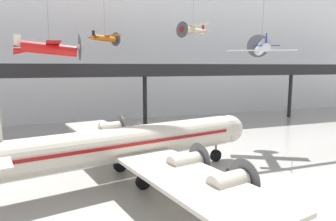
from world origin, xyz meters
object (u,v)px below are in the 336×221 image
object	(u,v)px
suspended_plane_orange_highwing	(105,38)
info_sign_pedestal	(227,176)
suspended_plane_cream_biplane	(193,30)
stanchion_barrier	(292,168)
suspended_plane_white_twin	(262,48)
airliner_silver_main	(127,145)
suspended_plane_red_highwing	(49,48)

from	to	relation	value
suspended_plane_orange_highwing	info_sign_pedestal	world-z (taller)	suspended_plane_orange_highwing
suspended_plane_cream_biplane	stanchion_barrier	distance (m)	27.16
suspended_plane_white_twin	suspended_plane_orange_highwing	world-z (taller)	suspended_plane_orange_highwing
airliner_silver_main	stanchion_barrier	size ratio (longest dim) A/B	29.38
suspended_plane_cream_biplane	airliner_silver_main	bearing A→B (deg)	27.30
airliner_silver_main	info_sign_pedestal	bearing A→B (deg)	-32.06
suspended_plane_cream_biplane	suspended_plane_red_highwing	bearing A→B (deg)	-14.43
suspended_plane_white_twin	suspended_plane_cream_biplane	world-z (taller)	suspended_plane_cream_biplane
suspended_plane_red_highwing	stanchion_barrier	distance (m)	31.08
suspended_plane_red_highwing	suspended_plane_orange_highwing	xyz separation A→B (m)	(8.11, 8.89, 2.28)
info_sign_pedestal	suspended_plane_cream_biplane	bearing A→B (deg)	78.28
suspended_plane_red_highwing	info_sign_pedestal	bearing A→B (deg)	-54.10
suspended_plane_red_highwing	stanchion_barrier	bearing A→B (deg)	-43.02
suspended_plane_white_twin	suspended_plane_orange_highwing	size ratio (longest dim) A/B	1.21
suspended_plane_red_highwing	info_sign_pedestal	xyz separation A→B (m)	(14.87, -18.28, -11.95)
suspended_plane_white_twin	info_sign_pedestal	size ratio (longest dim) A/B	9.53
info_sign_pedestal	suspended_plane_white_twin	bearing A→B (deg)	47.71
suspended_plane_orange_highwing	suspended_plane_cream_biplane	distance (m)	14.10
suspended_plane_white_twin	suspended_plane_cream_biplane	bearing A→B (deg)	45.18
suspended_plane_orange_highwing	suspended_plane_cream_biplane	world-z (taller)	suspended_plane_cream_biplane
airliner_silver_main	info_sign_pedestal	xyz separation A→B (m)	(8.48, -3.02, -2.87)
suspended_plane_cream_biplane	suspended_plane_orange_highwing	bearing A→B (deg)	-45.55
info_sign_pedestal	stanchion_barrier	bearing A→B (deg)	3.96
suspended_plane_orange_highwing	info_sign_pedestal	xyz separation A→B (m)	(6.76, -27.17, -14.22)
airliner_silver_main	stanchion_barrier	distance (m)	16.19
airliner_silver_main	suspended_plane_orange_highwing	distance (m)	26.75
info_sign_pedestal	airliner_silver_main	bearing A→B (deg)	164.74
stanchion_barrier	suspended_plane_white_twin	bearing A→B (deg)	72.27
stanchion_barrier	suspended_plane_orange_highwing	bearing A→B (deg)	117.04
airliner_silver_main	suspended_plane_red_highwing	distance (m)	18.87
suspended_plane_orange_highwing	info_sign_pedestal	size ratio (longest dim) A/B	7.89
suspended_plane_cream_biplane	info_sign_pedestal	xyz separation A→B (m)	(-6.40, -22.23, -15.39)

